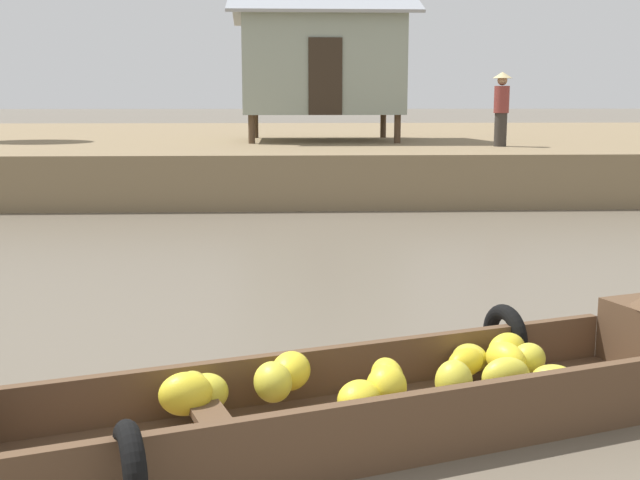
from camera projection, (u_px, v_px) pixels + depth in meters
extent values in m
plane|color=#665B4C|center=(348.00, 260.00, 10.96)|extent=(300.00, 300.00, 0.00)
cube|color=#7F6B4C|center=(311.00, 150.00, 25.35)|extent=(160.00, 20.00, 1.08)
cube|color=brown|center=(358.00, 428.00, 5.23)|extent=(4.71, 2.54, 0.12)
cube|color=brown|center=(329.00, 370.00, 5.65)|extent=(4.38, 1.59, 0.33)
cube|color=brown|center=(394.00, 423.00, 4.73)|extent=(4.38, 1.59, 0.33)
cube|color=brown|center=(209.00, 414.00, 4.83)|extent=(0.51, 0.99, 0.05)
torus|color=black|center=(505.00, 337.00, 6.32)|extent=(0.28, 0.53, 0.52)
torus|color=black|center=(130.00, 471.00, 4.05)|extent=(0.28, 0.53, 0.52)
ellipsoid|color=yellow|center=(186.00, 394.00, 4.94)|extent=(0.38, 0.32, 0.27)
ellipsoid|color=yellow|center=(465.00, 362.00, 5.55)|extent=(0.36, 0.35, 0.20)
ellipsoid|color=gold|center=(470.00, 358.00, 5.84)|extent=(0.35, 0.36, 0.21)
ellipsoid|color=yellow|center=(507.00, 350.00, 5.89)|extent=(0.41, 0.40, 0.25)
ellipsoid|color=yellow|center=(359.00, 399.00, 4.82)|extent=(0.38, 0.39, 0.23)
ellipsoid|color=yellow|center=(454.00, 382.00, 5.06)|extent=(0.33, 0.34, 0.28)
ellipsoid|color=yellow|center=(387.00, 377.00, 5.15)|extent=(0.24, 0.35, 0.23)
ellipsoid|color=yellow|center=(386.00, 387.00, 4.93)|extent=(0.34, 0.35, 0.27)
ellipsoid|color=yellow|center=(554.00, 379.00, 5.40)|extent=(0.34, 0.28, 0.19)
ellipsoid|color=yellow|center=(273.00, 382.00, 5.08)|extent=(0.32, 0.34, 0.26)
ellipsoid|color=yellow|center=(291.00, 371.00, 5.28)|extent=(0.33, 0.39, 0.25)
ellipsoid|color=yellow|center=(506.00, 377.00, 5.33)|extent=(0.38, 0.28, 0.26)
ellipsoid|color=gold|center=(194.00, 391.00, 5.07)|extent=(0.32, 0.34, 0.25)
ellipsoid|color=yellow|center=(206.00, 393.00, 5.10)|extent=(0.38, 0.37, 0.25)
ellipsoid|color=yellow|center=(506.00, 359.00, 5.64)|extent=(0.35, 0.40, 0.24)
ellipsoid|color=yellow|center=(529.00, 359.00, 5.68)|extent=(0.32, 0.31, 0.22)
cylinder|color=#4C3826|center=(252.00, 129.00, 19.35)|extent=(0.16, 0.16, 0.68)
cylinder|color=#4C3826|center=(397.00, 129.00, 19.51)|extent=(0.16, 0.16, 0.68)
cylinder|color=#4C3826|center=(255.00, 125.00, 22.10)|extent=(0.16, 0.16, 0.68)
cylinder|color=#4C3826|center=(383.00, 125.00, 22.26)|extent=(0.16, 0.16, 0.68)
cube|color=gray|center=(322.00, 64.00, 20.53)|extent=(3.93, 3.19, 2.50)
cube|color=#2D2319|center=(325.00, 76.00, 19.00)|extent=(0.80, 0.04, 1.80)
cube|color=#9399A0|center=(324.00, 0.00, 19.48)|extent=(4.63, 2.10, 0.77)
cube|color=#9399A0|center=(321.00, 8.00, 21.05)|extent=(4.63, 2.10, 0.77)
cylinder|color=#332D28|center=(500.00, 130.00, 18.22)|extent=(0.28, 0.28, 0.75)
cylinder|color=brown|center=(502.00, 99.00, 18.10)|extent=(0.34, 0.34, 0.60)
sphere|color=#9E7556|center=(502.00, 80.00, 18.03)|extent=(0.22, 0.22, 0.22)
cone|color=tan|center=(503.00, 75.00, 18.01)|extent=(0.44, 0.44, 0.14)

